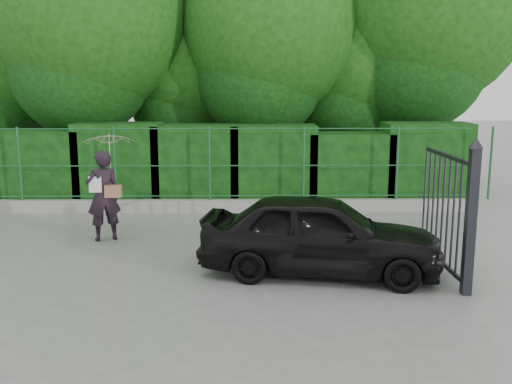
{
  "coord_description": "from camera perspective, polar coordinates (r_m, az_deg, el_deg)",
  "views": [
    {
      "loc": [
        1.33,
        -9.28,
        3.11
      ],
      "look_at": [
        1.49,
        1.3,
        1.1
      ],
      "focal_mm": 40.0,
      "sensor_mm": 36.0,
      "label": 1
    }
  ],
  "objects": [
    {
      "name": "kerb",
      "position": [
        14.15,
        -6.23,
        -1.38
      ],
      "size": [
        14.0,
        0.25,
        0.3
      ],
      "primitive_type": "cube",
      "color": "#9E9E99",
      "rests_on": "ground"
    },
    {
      "name": "car",
      "position": [
        9.48,
        6.45,
        -4.21
      ],
      "size": [
        4.17,
        2.27,
        1.35
      ],
      "primitive_type": "imported",
      "rotation": [
        0.0,
        0.0,
        1.39
      ],
      "color": "black",
      "rests_on": "ground"
    },
    {
      "name": "trees",
      "position": [
        17.08,
        -1.55,
        15.82
      ],
      "size": [
        17.1,
        6.15,
        8.08
      ],
      "color": "black",
      "rests_on": "ground"
    },
    {
      "name": "hedge",
      "position": [
        14.98,
        -5.52,
        2.61
      ],
      "size": [
        14.2,
        1.2,
        2.12
      ],
      "color": "black",
      "rests_on": "ground"
    },
    {
      "name": "ground",
      "position": [
        9.87,
        -8.63,
        -7.72
      ],
      "size": [
        80.0,
        80.0,
        0.0
      ],
      "primitive_type": "plane",
      "color": "gray"
    },
    {
      "name": "woman",
      "position": [
        11.71,
        -14.64,
        2.06
      ],
      "size": [
        1.04,
        1.02,
        2.16
      ],
      "color": "black",
      "rests_on": "ground"
    },
    {
      "name": "gate",
      "position": [
        9.36,
        19.63,
        -1.73
      ],
      "size": [
        0.22,
        2.33,
        2.36
      ],
      "color": "#232328",
      "rests_on": "ground"
    },
    {
      "name": "fence",
      "position": [
        13.95,
        -5.42,
        2.84
      ],
      "size": [
        14.13,
        0.06,
        1.8
      ],
      "color": "#1B592B",
      "rests_on": "kerb"
    }
  ]
}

